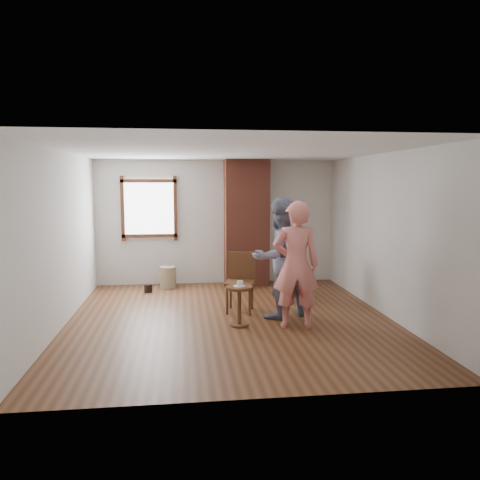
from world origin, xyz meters
The scene contains 12 objects.
ground centered at (0.00, 0.00, 0.00)m, with size 5.50×5.50×0.00m, color brown.
room_shell centered at (-0.06, 0.61, 1.81)m, with size 5.04×5.52×2.62m.
brick_chimney centered at (0.60, 2.50, 1.30)m, with size 0.90×0.50×2.60m, color #984736.
stoneware_crock centered at (-1.03, 2.40, 0.21)m, with size 0.33×0.33×0.43m, color tan.
dark_pot centered at (-1.41, 2.02, 0.08)m, with size 0.16×0.16×0.16m, color black.
dining_chair_left centered at (0.22, 0.49, 0.55)m, with size 0.56×0.56×0.97m.
dining_chair_right centered at (1.22, 1.12, 0.55)m, with size 0.59×0.59×0.98m.
side_table centered at (0.10, -0.35, 0.40)m, with size 0.40×0.40×0.60m.
cake_plate centered at (0.10, -0.35, 0.60)m, with size 0.18×0.18×0.01m, color white.
cake_slice centered at (0.11, -0.35, 0.64)m, with size 0.08×0.07×0.06m, color white.
man centered at (0.78, 0.05, 0.95)m, with size 0.92×0.72×1.89m, color #131435.
person_pink centered at (0.91, -0.53, 0.93)m, with size 0.68×0.45×1.87m, color #E87C74.
Camera 1 is at (-0.73, -7.09, 2.11)m, focal length 35.00 mm.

